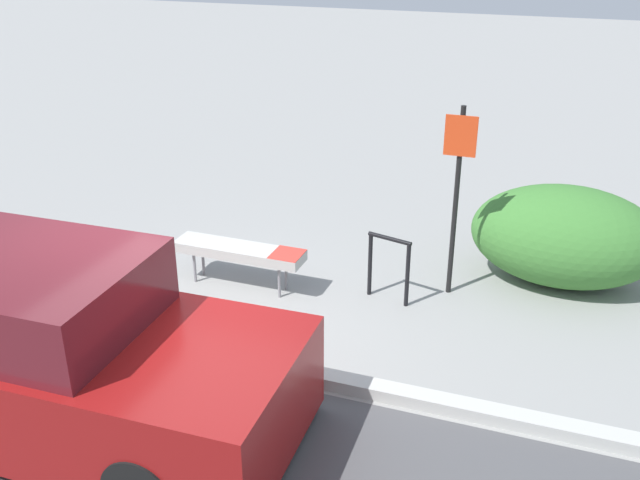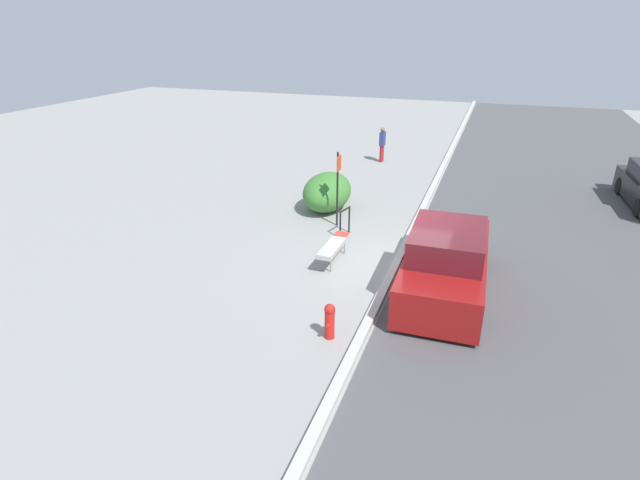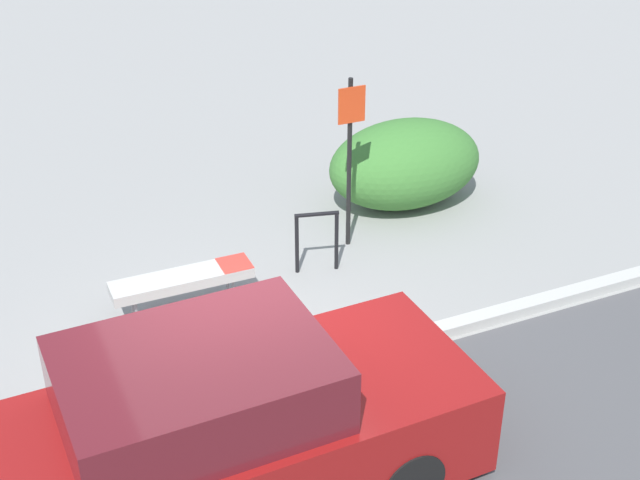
# 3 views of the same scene
# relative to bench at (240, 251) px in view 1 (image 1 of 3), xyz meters

# --- Properties ---
(ground_plane) EXTENTS (60.00, 60.00, 0.00)m
(ground_plane) POSITION_rel_bench_xyz_m (0.12, -1.59, -0.47)
(ground_plane) COLOR gray
(curb) EXTENTS (60.00, 0.20, 0.13)m
(curb) POSITION_rel_bench_xyz_m (0.12, -1.59, -0.40)
(curb) COLOR #B7B7B2
(curb) RESTS_ON ground_plane
(bench) EXTENTS (1.64, 0.41, 0.54)m
(bench) POSITION_rel_bench_xyz_m (0.00, 0.00, 0.00)
(bench) COLOR gray
(bench) RESTS_ON ground_plane
(bike_rack) EXTENTS (0.55, 0.18, 0.83)m
(bike_rack) POSITION_rel_bench_xyz_m (1.80, 0.26, 0.04)
(bike_rack) COLOR black
(bike_rack) RESTS_ON ground_plane
(sign_post) EXTENTS (0.36, 0.08, 2.30)m
(sign_post) POSITION_rel_bench_xyz_m (2.45, 0.69, 0.92)
(sign_post) COLOR black
(sign_post) RESTS_ON ground_plane
(shrub_hedge) EXTENTS (2.27, 1.51, 1.23)m
(shrub_hedge) POSITION_rel_bench_xyz_m (3.70, 1.45, 0.15)
(shrub_hedge) COLOR #3D7A33
(shrub_hedge) RESTS_ON ground_plane
(parked_car_near) EXTENTS (4.60, 1.88, 1.59)m
(parked_car_near) POSITION_rel_bench_xyz_m (-0.53, -2.88, 0.24)
(parked_car_near) COLOR black
(parked_car_near) RESTS_ON ground_plane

